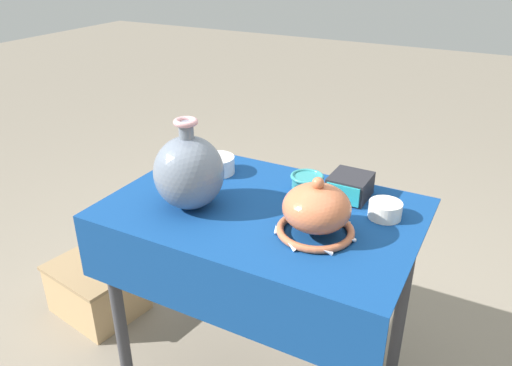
# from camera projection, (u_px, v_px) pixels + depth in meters

# --- Properties ---
(display_table) EXTENTS (0.97, 0.65, 0.76)m
(display_table) POSITION_uv_depth(u_px,v_px,m) (261.00, 235.00, 1.61)
(display_table) COLOR #38383D
(display_table) RESTS_ON ground_plane
(vase_tall_bulbous) EXTENTS (0.22, 0.22, 0.29)m
(vase_tall_bulbous) POSITION_uv_depth(u_px,v_px,m) (189.00, 172.00, 1.53)
(vase_tall_bulbous) COLOR slate
(vase_tall_bulbous) RESTS_ON display_table
(vase_dome_bell) EXTENTS (0.23, 0.24, 0.18)m
(vase_dome_bell) POSITION_uv_depth(u_px,v_px,m) (316.00, 212.00, 1.40)
(vase_dome_bell) COLOR #BC6642
(vase_dome_bell) RESTS_ON display_table
(mosaic_tile_box) EXTENTS (0.13, 0.14, 0.08)m
(mosaic_tile_box) POSITION_uv_depth(u_px,v_px,m) (350.00, 186.00, 1.62)
(mosaic_tile_box) COLOR #232328
(mosaic_tile_box) RESTS_ON display_table
(pot_squat_ivory) EXTENTS (0.10, 0.10, 0.05)m
(pot_squat_ivory) POSITION_uv_depth(u_px,v_px,m) (385.00, 210.00, 1.50)
(pot_squat_ivory) COLOR white
(pot_squat_ivory) RESTS_ON display_table
(pot_squat_porcelain) EXTENTS (0.13, 0.13, 0.06)m
(pot_squat_porcelain) POSITION_uv_depth(u_px,v_px,m) (217.00, 165.00, 1.79)
(pot_squat_porcelain) COLOR white
(pot_squat_porcelain) RESTS_ON display_table
(cup_wide_teal) EXTENTS (0.11, 0.11, 0.06)m
(cup_wide_teal) POSITION_uv_depth(u_px,v_px,m) (307.00, 183.00, 1.65)
(cup_wide_teal) COLOR teal
(cup_wide_teal) RESTS_ON display_table
(wooden_crate) EXTENTS (0.42, 0.37, 0.24)m
(wooden_crate) POSITION_uv_depth(u_px,v_px,m) (97.00, 286.00, 2.23)
(wooden_crate) COLOR tan
(wooden_crate) RESTS_ON ground_plane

